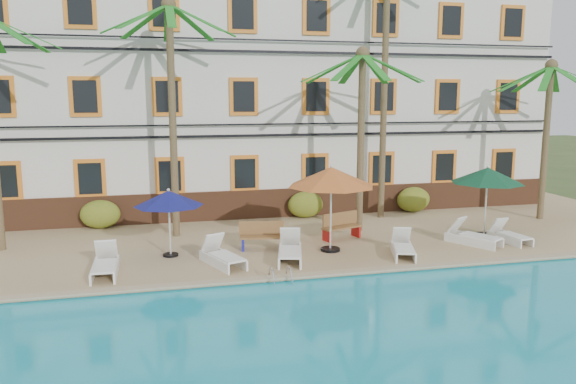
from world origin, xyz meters
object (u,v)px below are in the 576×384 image
object	(u,v)px
umbrella_blue	(169,199)
lounger_c	(290,251)
palm_b	(171,86)
lounger_e	(472,236)
palm_e	(548,115)
pool_ladder	(280,279)
umbrella_red	(331,177)
umbrella_green	(487,176)
lounger_a	(105,264)
bench_left	(263,235)
lounger_d	(403,247)
palm_d	(385,59)
bench_right	(340,226)
lounger_f	(509,235)
palm_c	(361,112)
lounger_b	(222,256)

from	to	relation	value
umbrella_blue	lounger_c	xyz separation A→B (m)	(3.59, -1.33, -1.55)
palm_b	lounger_e	world-z (taller)	palm_b
palm_e	pool_ladder	world-z (taller)	palm_e
lounger_e	palm_e	bearing A→B (deg)	30.92
umbrella_red	umbrella_green	distance (m)	6.10
lounger_a	bench_left	size ratio (longest dim) A/B	1.22
pool_ladder	umbrella_blue	bearing A→B (deg)	132.88
lounger_d	pool_ladder	bearing A→B (deg)	-162.24
umbrella_red	lounger_e	size ratio (longest dim) A/B	1.47
umbrella_red	lounger_e	bearing A→B (deg)	-4.06
palm_d	palm_e	size ratio (longest dim) A/B	1.61
lounger_a	lounger_d	xyz separation A→B (m)	(9.08, -0.25, -0.02)
palm_b	umbrella_red	bearing A→B (deg)	-34.06
lounger_c	lounger_e	xyz separation A→B (m)	(6.54, 0.35, -0.01)
palm_e	bench_right	bearing A→B (deg)	-172.58
umbrella_green	pool_ladder	bearing A→B (deg)	-159.75
umbrella_red	lounger_c	xyz separation A→B (m)	(-1.54, -0.71, -2.14)
umbrella_blue	lounger_a	xyz separation A→B (m)	(-1.88, -1.45, -1.56)
palm_e	lounger_c	world-z (taller)	palm_e
palm_b	lounger_f	size ratio (longest dim) A/B	4.87
umbrella_blue	pool_ladder	distance (m)	4.61
palm_c	lounger_a	world-z (taller)	palm_c
lounger_d	lounger_f	size ratio (longest dim) A/B	1.09
umbrella_blue	umbrella_red	xyz separation A→B (m)	(5.13, -0.62, 0.59)
lounger_a	lounger_c	world-z (taller)	lounger_c
lounger_d	lounger_e	size ratio (longest dim) A/B	0.96
palm_b	bench_left	world-z (taller)	palm_b
umbrella_red	lounger_a	world-z (taller)	umbrella_red
lounger_d	lounger_f	distance (m)	4.38
bench_left	palm_b	bearing A→B (deg)	136.95
lounger_c	palm_b	bearing A→B (deg)	129.62
palm_e	palm_d	bearing A→B (deg)	163.94
umbrella_green	lounger_f	distance (m)	2.22
umbrella_blue	umbrella_green	size ratio (longest dim) A/B	0.84
lounger_b	bench_right	size ratio (longest dim) A/B	1.26
lounger_c	lounger_a	bearing A→B (deg)	-178.68
lounger_d	bench_left	distance (m)	4.58
lounger_f	pool_ladder	xyz separation A→B (m)	(-8.65, -2.07, -0.25)
umbrella_green	lounger_a	bearing A→B (deg)	-173.76
palm_c	lounger_d	bearing A→B (deg)	-87.70
palm_d	lounger_e	world-z (taller)	palm_d
palm_e	lounger_b	bearing A→B (deg)	-166.19
palm_c	umbrella_red	size ratio (longest dim) A/B	2.37
palm_e	umbrella_green	distance (m)	4.87
lounger_c	bench_right	distance (m)	3.21
lounger_a	bench_right	xyz separation A→B (m)	(7.84, 2.27, 0.18)
lounger_e	lounger_b	bearing A→B (deg)	-177.60
palm_e	bench_right	xyz separation A→B (m)	(-9.15, -1.19, -3.80)
lounger_b	lounger_d	size ratio (longest dim) A/B	1.06
lounger_c	lounger_d	xyz separation A→B (m)	(3.62, -0.38, -0.03)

